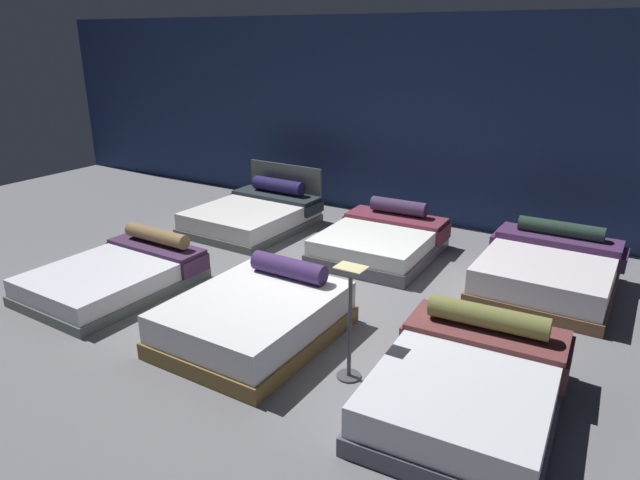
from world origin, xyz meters
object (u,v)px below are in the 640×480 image
bed_0 (116,275)px  bed_2 (468,385)px  bed_1 (256,317)px  bed_5 (547,271)px  bed_4 (381,241)px  price_sign (350,335)px  bed_3 (255,214)px

bed_0 → bed_2: bed_2 is taller
bed_0 → bed_2: bearing=0.2°
bed_1 → bed_5: bearing=50.8°
bed_4 → price_sign: 3.34m
bed_2 → bed_3: (-4.73, 3.08, -0.01)m
bed_0 → bed_4: size_ratio=1.07×
bed_1 → bed_3: 3.86m
bed_5 → bed_0: bearing=-148.8°
bed_1 → bed_2: 2.37m
bed_1 → bed_5: bed_5 is taller
bed_1 → bed_3: bed_3 is taller
bed_1 → bed_4: bearing=89.0°
price_sign → bed_3: bearing=138.4°
bed_5 → bed_4: bearing=179.9°
price_sign → bed_5: bearing=68.4°
bed_1 → bed_0: bearing=178.8°
bed_2 → bed_5: size_ratio=1.13×
bed_1 → bed_2: size_ratio=0.90×
bed_0 → bed_5: size_ratio=1.09×
bed_0 → bed_4: bearing=51.6°
bed_2 → bed_3: bed_3 is taller
bed_0 → price_sign: bearing=-2.0°
bed_0 → bed_1: 2.35m
bed_0 → bed_1: bearing=-0.4°
bed_4 → price_sign: price_sign is taller
bed_3 → bed_4: size_ratio=1.07×
bed_0 → bed_1: (2.35, -0.07, 0.06)m
bed_1 → bed_4: 2.99m
bed_3 → bed_2: bearing=-31.9°
bed_3 → price_sign: bearing=-40.4°
bed_2 → price_sign: bearing=-177.7°
bed_2 → bed_4: 3.78m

